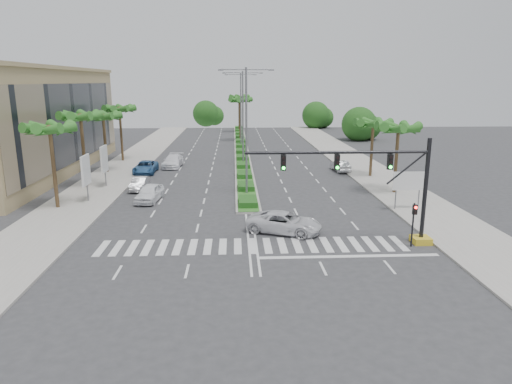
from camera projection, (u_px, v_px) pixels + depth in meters
ground at (253, 246)px, 30.62m from camera, size 160.00×160.00×0.00m
footpath_right at (381, 180)px, 50.73m from camera, size 6.00×120.00×0.15m
footpath_left at (105, 183)px, 49.29m from camera, size 6.00×120.00×0.15m
median at (241, 148)px, 74.26m from camera, size 2.20×75.00×0.20m
median_grass at (241, 148)px, 74.24m from camera, size 1.80×75.00×0.04m
building at (21, 123)px, 53.21m from camera, size 12.00×36.00×12.00m
signal_gantry at (392, 194)px, 30.24m from camera, size 12.60×1.20×7.20m
pedestrian_signal at (414, 217)px, 29.98m from camera, size 0.28×0.36×3.00m
direction_sign at (408, 183)px, 38.43m from camera, size 2.70×0.11×3.40m
billboard_near at (86, 171)px, 40.88m from camera, size 0.18×2.10×4.35m
billboard_far at (104, 159)px, 46.70m from camera, size 0.18×2.10×4.35m
palm_left_near at (50, 131)px, 37.96m from camera, size 4.57×4.68×7.55m
palm_left_mid at (81, 119)px, 45.63m from camera, size 4.57×4.68×7.95m
palm_left_far at (103, 118)px, 53.54m from camera, size 4.57×4.68×7.35m
palm_left_end at (120, 111)px, 61.21m from camera, size 4.57×4.68×7.75m
palm_right_near at (398, 130)px, 43.42m from camera, size 4.57×4.68×7.05m
palm_right_far at (373, 125)px, 51.25m from camera, size 4.57×4.68×6.75m
palm_median_a at (240, 102)px, 82.29m from camera, size 4.57×4.68×8.05m
palm_median_b at (239, 98)px, 96.85m from camera, size 4.57×4.68×8.05m
streetlight_near at (246, 125)px, 42.59m from camera, size 5.10×0.25×12.00m
streetlight_mid at (243, 113)px, 58.12m from camera, size 5.10×0.25×12.00m
streetlight_far at (241, 106)px, 73.65m from camera, size 5.10×0.25×12.00m
car_parked_a at (150, 193)px, 41.86m from camera, size 2.42×4.77×1.56m
car_parked_b at (140, 184)px, 46.22m from camera, size 1.62×4.06×1.31m
car_parked_c at (146, 167)px, 54.60m from camera, size 2.45×5.26×1.46m
car_parked_d at (173, 161)px, 58.55m from camera, size 2.56×5.50×1.55m
car_crossing at (284, 222)px, 33.19m from camera, size 5.98×4.41×1.51m
car_right at (340, 166)px, 55.75m from camera, size 1.82×4.23×1.36m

